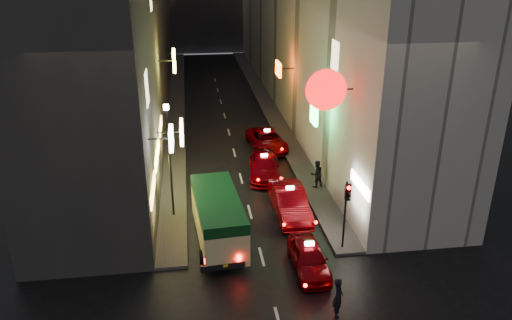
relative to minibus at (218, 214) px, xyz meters
name	(u,v)px	position (x,y,z in m)	size (l,w,h in m)	color
building_left	(126,8)	(-6.06, 23.90, 7.41)	(7.52, 52.00, 18.00)	#383633
building_right	(309,6)	(9.93, 23.90, 7.41)	(8.39, 52.00, 18.00)	beige
sidewalk_left	(177,107)	(-2.31, 23.90, -1.52)	(1.50, 52.00, 0.15)	#4D4A48
sidewalk_right	(266,104)	(6.19, 23.90, -1.52)	(1.50, 52.00, 0.15)	#4D4A48
minibus	(218,214)	(0.00, 0.00, 0.00)	(2.51, 6.00, 2.52)	#F4F099
taxi_near	(309,256)	(3.90, -2.92, -0.84)	(1.95, 4.73, 1.67)	#6C0007
taxi_second	(290,200)	(4.06, 2.26, -0.67)	(2.40, 5.77, 2.00)	#6C0007
taxi_third	(264,165)	(3.46, 7.58, -0.79)	(2.63, 5.22, 1.76)	#6C0007
taxi_far	(267,139)	(4.41, 12.38, -0.80)	(2.66, 5.16, 1.74)	#6C0007
pedestrian_crossing	(338,295)	(4.32, -6.07, -0.63)	(0.64, 0.41, 1.93)	black
pedestrian_sidewalk	(317,172)	(6.32, 5.27, -0.48)	(0.73, 0.45, 1.93)	black
traffic_light	(347,202)	(5.94, -1.62, 1.10)	(0.26, 0.43, 3.50)	black
lamp_post	(169,154)	(-2.26, 2.90, 2.13)	(0.28, 0.28, 6.22)	black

